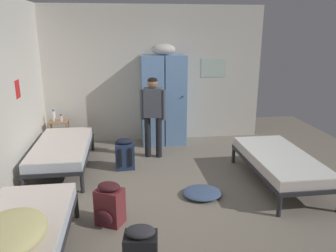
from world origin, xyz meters
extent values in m
plane|color=gray|center=(0.00, 0.00, 0.00)|extent=(8.07, 8.07, 0.00)
cube|color=beige|center=(0.00, 2.55, 1.41)|extent=(4.65, 0.06, 2.83)
cube|color=#B7CCBC|center=(1.29, 2.52, 1.55)|extent=(0.55, 0.01, 0.40)
cube|color=red|center=(-2.26, 0.88, 1.45)|extent=(0.01, 0.20, 0.28)
cube|color=#6B93C6|center=(-0.06, 2.24, 0.93)|extent=(0.44, 0.52, 1.85)
cylinder|color=black|center=(0.06, 1.97, 1.05)|extent=(0.02, 0.03, 0.02)
cube|color=#6B93C6|center=(0.40, 2.24, 0.93)|extent=(0.44, 0.52, 1.85)
cylinder|color=black|center=(0.52, 1.97, 1.05)|extent=(0.02, 0.03, 0.02)
ellipsoid|color=beige|center=(0.17, 2.24, 1.96)|extent=(0.48, 0.36, 0.22)
cylinder|color=#99704C|center=(-2.14, 2.07, 0.28)|extent=(0.03, 0.03, 0.55)
cylinder|color=#99704C|center=(-1.79, 2.07, 0.28)|extent=(0.03, 0.03, 0.55)
cylinder|color=#99704C|center=(-2.14, 2.34, 0.28)|extent=(0.03, 0.03, 0.55)
cylinder|color=#99704C|center=(-1.79, 2.34, 0.28)|extent=(0.03, 0.03, 0.55)
cube|color=#99704C|center=(-1.97, 2.21, 0.19)|extent=(0.38, 0.30, 0.02)
cube|color=#99704C|center=(-1.97, 2.21, 0.56)|extent=(0.38, 0.30, 0.02)
cylinder|color=#28282D|center=(-2.14, -0.54, 0.14)|extent=(0.06, 0.06, 0.28)
cylinder|color=#28282D|center=(-1.30, -0.54, 0.14)|extent=(0.06, 0.06, 0.28)
cube|color=#28282D|center=(-1.72, -1.46, 0.31)|extent=(0.90, 1.90, 0.06)
cube|color=silver|center=(-1.72, -1.46, 0.41)|extent=(0.87, 1.84, 0.14)
cube|color=silver|center=(-1.72, -1.46, 0.49)|extent=(0.86, 1.82, 0.01)
cylinder|color=#28282D|center=(-2.14, 0.14, 0.14)|extent=(0.06, 0.06, 0.28)
cylinder|color=#28282D|center=(-1.30, 0.14, 0.14)|extent=(0.06, 0.06, 0.28)
cylinder|color=#28282D|center=(-2.14, 1.98, 0.14)|extent=(0.06, 0.06, 0.28)
cylinder|color=#28282D|center=(-1.30, 1.98, 0.14)|extent=(0.06, 0.06, 0.28)
cube|color=#28282D|center=(-1.72, 1.06, 0.31)|extent=(0.90, 1.90, 0.06)
cube|color=silver|center=(-1.72, 1.06, 0.41)|extent=(0.87, 1.84, 0.14)
cube|color=silver|center=(-1.72, 1.06, 0.49)|extent=(0.86, 1.82, 0.01)
cylinder|color=#28282D|center=(2.14, 0.97, 0.14)|extent=(0.06, 0.06, 0.28)
cylinder|color=#28282D|center=(1.30, 0.97, 0.14)|extent=(0.06, 0.06, 0.28)
cylinder|color=#28282D|center=(1.30, -0.87, 0.14)|extent=(0.06, 0.06, 0.28)
cube|color=#28282D|center=(1.72, 0.05, 0.31)|extent=(0.90, 1.90, 0.06)
cube|color=silver|center=(1.72, 0.05, 0.41)|extent=(0.87, 1.84, 0.14)
cube|color=white|center=(1.72, 0.05, 0.49)|extent=(0.86, 1.82, 0.01)
ellipsoid|color=#D1C67F|center=(-1.69, -1.74, 0.60)|extent=(0.64, 0.78, 0.22)
cylinder|color=black|center=(-0.02, 1.44, 0.39)|extent=(0.11, 0.11, 0.78)
cylinder|color=black|center=(-0.22, 1.48, 0.39)|extent=(0.11, 0.11, 0.78)
cube|color=#474C56|center=(-0.12, 1.46, 1.05)|extent=(0.36, 0.26, 0.54)
cylinder|color=#474C56|center=(0.08, 1.42, 1.01)|extent=(0.08, 0.08, 0.56)
cylinder|color=#474C56|center=(-0.31, 1.50, 1.01)|extent=(0.08, 0.08, 0.56)
sphere|color=#936B4C|center=(-0.12, 1.46, 1.41)|extent=(0.19, 0.19, 0.19)
ellipsoid|color=black|center=(-0.12, 1.46, 1.46)|extent=(0.18, 0.18, 0.11)
cylinder|color=white|center=(-2.05, 2.23, 0.67)|extent=(0.07, 0.07, 0.20)
cylinder|color=#2666B2|center=(-2.05, 2.23, 0.79)|extent=(0.04, 0.04, 0.04)
cylinder|color=beige|center=(-1.90, 2.17, 0.63)|extent=(0.05, 0.05, 0.12)
cylinder|color=black|center=(-1.90, 2.17, 0.70)|extent=(0.03, 0.03, 0.03)
cube|color=navy|center=(-0.66, 0.96, 0.23)|extent=(0.33, 0.26, 0.46)
ellipsoid|color=black|center=(-0.67, 1.11, 0.15)|extent=(0.24, 0.09, 0.20)
ellipsoid|color=black|center=(-0.66, 0.96, 0.50)|extent=(0.30, 0.23, 0.10)
cube|color=black|center=(-0.56, 0.83, 0.25)|extent=(0.05, 0.03, 0.32)
cube|color=black|center=(-0.74, 0.82, 0.25)|extent=(0.05, 0.03, 0.32)
cube|color=maroon|center=(-0.86, -0.74, 0.23)|extent=(0.40, 0.37, 0.46)
ellipsoid|color=#42191E|center=(-0.93, -0.87, 0.15)|extent=(0.25, 0.19, 0.20)
ellipsoid|color=#42191E|center=(-0.86, -0.74, 0.50)|extent=(0.36, 0.33, 0.10)
cube|color=black|center=(-0.87, -0.58, 0.25)|extent=(0.06, 0.05, 0.32)
cube|color=black|center=(-0.72, -0.66, 0.25)|extent=(0.06, 0.05, 0.32)
ellipsoid|color=#2D2D33|center=(-0.53, -1.73, 0.50)|extent=(0.31, 0.25, 0.10)
cube|color=black|center=(-0.60, -1.58, 0.25)|extent=(0.05, 0.03, 0.32)
cube|color=black|center=(-0.43, -1.61, 0.25)|extent=(0.05, 0.03, 0.32)
ellipsoid|color=#42567A|center=(0.44, -0.20, 0.05)|extent=(0.57, 0.51, 0.10)
camera|label=1|loc=(-0.64, -4.48, 2.33)|focal=35.64mm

